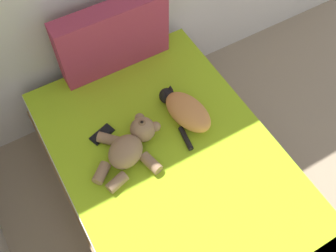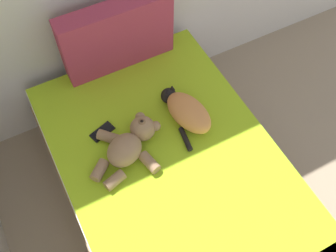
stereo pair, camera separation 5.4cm
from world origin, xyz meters
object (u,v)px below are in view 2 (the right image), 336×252
cat (187,111)px  teddy_bear (130,144)px  cell_phone (102,132)px  patterned_cushion (117,36)px  bed (179,194)px

cat → teddy_bear: teddy_bear is taller
cat → cell_phone: size_ratio=2.70×
patterned_cushion → cat: size_ratio=1.67×
bed → patterned_cushion: (0.05, 0.94, 0.51)m
bed → cat: size_ratio=4.73×
cell_phone → teddy_bear: bearing=-62.2°
bed → teddy_bear: size_ratio=4.21×
cell_phone → patterned_cushion: bearing=55.0°
patterned_cushion → cell_phone: bearing=-125.0°
patterned_cushion → cell_phone: patterned_cushion is taller
bed → cell_phone: (-0.28, 0.47, 0.29)m
bed → cat: 0.53m
patterned_cushion → cat: 0.66m
patterned_cushion → teddy_bear: patterned_cushion is taller
bed → cell_phone: bearing=121.1°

